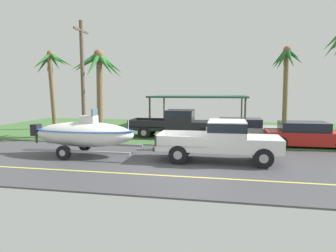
{
  "coord_description": "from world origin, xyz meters",
  "views": [
    {
      "loc": [
        1.44,
        -12.32,
        3.09
      ],
      "look_at": [
        -1.3,
        1.74,
        1.4
      ],
      "focal_mm": 32.41,
      "sensor_mm": 36.0,
      "label": 1
    }
  ],
  "objects": [
    {
      "name": "parked_sedan_near",
      "position": [
        2.42,
        6.74,
        0.67
      ],
      "size": [
        4.52,
        1.89,
        1.38
      ],
      "color": "#99999E",
      "rests_on": "ground"
    },
    {
      "name": "boat_on_trailer",
      "position": [
        -5.2,
        0.89,
        1.03
      ],
      "size": [
        6.21,
        2.31,
        2.23
      ],
      "color": "gray",
      "rests_on": "ground"
    },
    {
      "name": "utility_pole",
      "position": [
        -7.32,
        5.18,
        3.79
      ],
      "size": [
        0.24,
        1.8,
        7.28
      ],
      "color": "brown",
      "rests_on": "ground"
    },
    {
      "name": "pickup_truck_towing",
      "position": [
        1.43,
        0.89,
        1.0
      ],
      "size": [
        5.48,
        1.99,
        1.79
      ],
      "color": "silver",
      "rests_on": "ground"
    },
    {
      "name": "parked_pickup_background",
      "position": [
        -1.57,
        7.03,
        1.02
      ],
      "size": [
        5.96,
        1.97,
        1.83
      ],
      "color": "black",
      "rests_on": "ground"
    },
    {
      "name": "palm_tree_mid",
      "position": [
        6.15,
        14.5,
        5.0
      ],
      "size": [
        2.67,
        3.09,
        6.72
      ],
      "color": "brown",
      "rests_on": "ground"
    },
    {
      "name": "parked_sedan_far",
      "position": [
        5.71,
        5.18,
        0.67
      ],
      "size": [
        4.35,
        1.94,
        1.38
      ],
      "color": "#B21E19",
      "rests_on": "ground"
    },
    {
      "name": "palm_tree_near_left",
      "position": [
        -11.98,
        9.25,
        4.7
      ],
      "size": [
        2.94,
        3.31,
        6.16
      ],
      "color": "brown",
      "rests_on": "ground"
    },
    {
      "name": "palm_tree_far_right",
      "position": [
        -6.77,
        6.25,
        4.28
      ],
      "size": [
        3.54,
        3.3,
        5.71
      ],
      "color": "brown",
      "rests_on": "ground"
    },
    {
      "name": "ground",
      "position": [
        0.0,
        8.38,
        -0.01
      ],
      "size": [
        36.0,
        22.0,
        0.11
      ],
      "color": "#424247"
    },
    {
      "name": "carport_awning",
      "position": [
        -0.86,
        13.32,
        2.54
      ],
      "size": [
        7.74,
        5.99,
        2.65
      ],
      "color": "#4C4238",
      "rests_on": "ground"
    }
  ]
}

